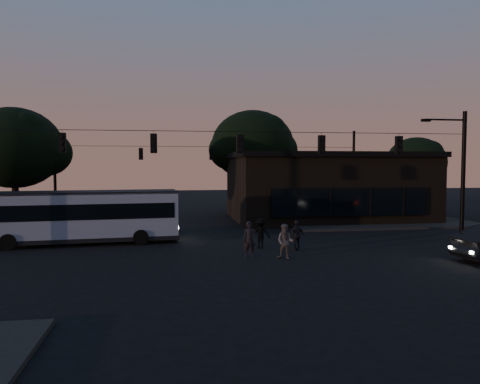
{
  "coord_description": "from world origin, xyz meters",
  "views": [
    {
      "loc": [
        -3.85,
        -20.55,
        4.49
      ],
      "look_at": [
        0.0,
        4.0,
        3.0
      ],
      "focal_mm": 35.0,
      "sensor_mm": 36.0,
      "label": 1
    }
  ],
  "objects": [
    {
      "name": "pedestrian_d",
      "position": [
        1.08,
        3.78,
        0.79
      ],
      "size": [
        1.09,
        0.71,
        1.58
      ],
      "primitive_type": "imported",
      "rotation": [
        0.0,
        0.0,
        3.01
      ],
      "color": "black",
      "rests_on": "ground"
    },
    {
      "name": "sidewalk_far_right",
      "position": [
        12.0,
        14.0,
        0.07
      ],
      "size": [
        14.0,
        10.0,
        0.15
      ],
      "primitive_type": "cube",
      "color": "black",
      "rests_on": "ground"
    },
    {
      "name": "tree_right",
      "position": [
        18.0,
        18.0,
        4.63
      ],
      "size": [
        5.2,
        5.2,
        6.86
      ],
      "color": "black",
      "rests_on": "ground"
    },
    {
      "name": "pedestrian_b",
      "position": [
        1.65,
        0.74,
        0.83
      ],
      "size": [
        1.02,
        0.95,
        1.66
      ],
      "primitive_type": "imported",
      "rotation": [
        0.0,
        0.0,
        -0.54
      ],
      "color": "#554F4D",
      "rests_on": "ground"
    },
    {
      "name": "building",
      "position": [
        9.0,
        15.97,
        2.71
      ],
      "size": [
        15.4,
        10.41,
        5.4
      ],
      "color": "black",
      "rests_on": "ground"
    },
    {
      "name": "tree_behind",
      "position": [
        4.0,
        22.0,
        6.19
      ],
      "size": [
        7.6,
        7.6,
        9.43
      ],
      "color": "black",
      "rests_on": "ground"
    },
    {
      "name": "signal_rig_far",
      "position": [
        0.0,
        20.0,
        4.2
      ],
      "size": [
        26.24,
        0.3,
        7.5
      ],
      "color": "black",
      "rests_on": "ground"
    },
    {
      "name": "ground",
      "position": [
        0.0,
        0.0,
        0.0
      ],
      "size": [
        120.0,
        120.0,
        0.0
      ],
      "primitive_type": "plane",
      "color": "black",
      "rests_on": "ground"
    },
    {
      "name": "tree_left",
      "position": [
        -14.0,
        13.0,
        5.57
      ],
      "size": [
        6.4,
        6.4,
        8.3
      ],
      "color": "black",
      "rests_on": "ground"
    },
    {
      "name": "signal_rig_near",
      "position": [
        0.0,
        4.0,
        4.45
      ],
      "size": [
        26.24,
        0.3,
        7.5
      ],
      "color": "black",
      "rests_on": "ground"
    },
    {
      "name": "bus",
      "position": [
        -8.53,
        6.63,
        1.66
      ],
      "size": [
        10.71,
        3.32,
        2.97
      ],
      "rotation": [
        0.0,
        0.0,
        0.09
      ],
      "color": "gray",
      "rests_on": "ground"
    },
    {
      "name": "pedestrian_a",
      "position": [
        0.06,
        1.47,
        0.86
      ],
      "size": [
        0.65,
        0.45,
        1.72
      ],
      "primitive_type": "imported",
      "rotation": [
        0.0,
        0.0,
        -0.06
      ],
      "color": "black",
      "rests_on": "ground"
    },
    {
      "name": "pedestrian_c",
      "position": [
        2.8,
        2.8,
        0.79
      ],
      "size": [
        1.0,
        0.68,
        1.57
      ],
      "primitive_type": "imported",
      "rotation": [
        0.0,
        0.0,
        3.5
      ],
      "color": "black",
      "rests_on": "ground"
    },
    {
      "name": "sidewalk_far_left",
      "position": [
        -14.0,
        14.0,
        0.07
      ],
      "size": [
        14.0,
        10.0,
        0.15
      ],
      "primitive_type": "cube",
      "color": "black",
      "rests_on": "ground"
    }
  ]
}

